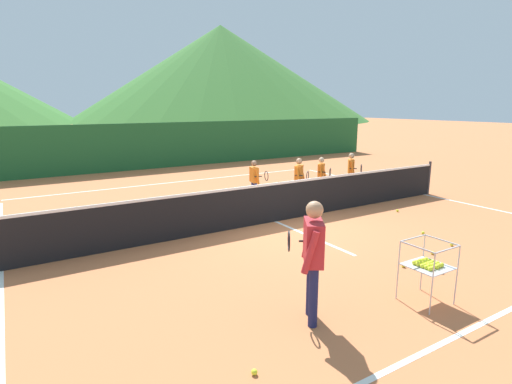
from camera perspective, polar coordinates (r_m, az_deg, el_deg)
name	(u,v)px	position (r m, az deg, el deg)	size (l,w,h in m)	color
ground_plane	(275,221)	(9.94, 2.74, -4.18)	(120.00, 120.00, 0.00)	#C67042
line_baseline_near	(497,316)	(6.60, 30.87, -14.81)	(11.48, 0.08, 0.01)	white
line_baseline_far	(182,181)	(15.27, -10.42, 1.48)	(11.48, 0.08, 0.01)	white
line_sideline_west	(1,271)	(8.34, -32.35, -9.42)	(0.08, 11.47, 0.01)	white
line_sideline_east	(424,194)	(13.92, 22.61, -0.32)	(0.08, 11.47, 0.01)	white
line_service_center	(275,221)	(9.94, 2.74, -4.16)	(0.08, 5.40, 0.01)	white
tennis_net	(276,202)	(9.81, 2.77, -1.38)	(11.93, 0.08, 1.05)	#333338
instructor	(312,250)	(5.29, 7.98, -8.15)	(0.55, 0.81, 1.63)	#191E4C
student_0	(255,178)	(11.64, -0.19, 2.06)	(0.41, 0.66, 1.24)	navy
student_1	(299,176)	(11.69, 6.12, 2.24)	(0.51, 0.67, 1.31)	black
student_2	(322,173)	(12.62, 9.25, 2.66)	(0.47, 0.65, 1.23)	navy
student_3	(351,169)	(13.24, 13.31, 3.14)	(0.47, 0.70, 1.30)	silver
ball_cart	(428,264)	(6.36, 23.12, -9.36)	(0.58, 0.58, 0.90)	#B7B7BC
tennis_ball_1	(423,233)	(9.70, 22.53, -5.35)	(0.07, 0.07, 0.07)	yellow
tennis_ball_2	(397,211)	(11.44, 19.36, -2.49)	(0.07, 0.07, 0.07)	yellow
tennis_ball_3	(441,271)	(7.67, 24.67, -10.17)	(0.07, 0.07, 0.07)	yellow
tennis_ball_4	(432,253)	(8.52, 23.66, -7.87)	(0.07, 0.07, 0.07)	yellow
tennis_ball_5	(403,266)	(7.69, 20.11, -9.73)	(0.07, 0.07, 0.07)	yellow
tennis_ball_6	(452,244)	(9.16, 25.91, -6.68)	(0.07, 0.07, 0.07)	yellow
tennis_ball_8	(254,372)	(4.70, -0.24, -24.08)	(0.07, 0.07, 0.07)	yellow
windscreen_fence	(151,146)	(18.50, -14.66, 6.31)	(25.25, 0.08, 2.02)	#1E5B2D
hill_2	(221,74)	(74.43, -4.94, 16.33)	(51.52, 51.52, 16.17)	#38702D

